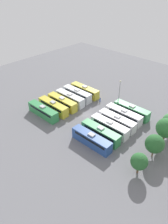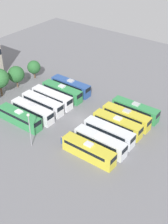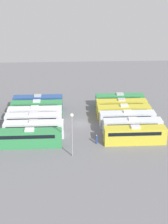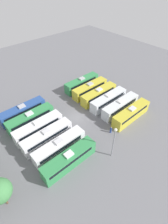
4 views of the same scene
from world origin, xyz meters
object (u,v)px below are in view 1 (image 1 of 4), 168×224
at_px(bus_7, 124,115).
at_px(worker_person, 100,100).
at_px(bus_6, 132,110).
at_px(tree_3, 139,162).
at_px(bus_3, 62,102).
at_px(light_pole, 120,87).
at_px(bus_0, 85,91).
at_px(tree_2, 155,144).
at_px(bus_2, 70,98).
at_px(bus_5, 43,111).
at_px(bus_1, 77,94).
at_px(bus_9, 110,127).
at_px(bus_10, 101,133).
at_px(bus_11, 92,140).
at_px(bus_8, 117,121).
at_px(bus_4, 53,106).
at_px(tree_1, 166,128).

relative_size(bus_7, worker_person, 6.36).
distance_m(bus_6, tree_3, 22.22).
xyz_separation_m(bus_3, light_pole, (-14.62, 11.11, 3.57)).
xyz_separation_m(bus_0, bus_6, (-0.16, 18.67, 0.00)).
bearing_deg(tree_2, bus_2, -97.16).
xyz_separation_m(bus_0, bus_5, (17.88, -0.09, 0.00)).
height_order(bus_1, bus_5, same).
relative_size(bus_9, tree_2, 1.87).
relative_size(bus_3, bus_10, 1.00).
bearing_deg(light_pole, bus_11, 18.90).
bearing_deg(bus_9, bus_10, -1.11).
bearing_deg(bus_8, light_pole, -146.50).
bearing_deg(tree_3, bus_5, -89.74).
relative_size(bus_4, tree_1, 1.50).
relative_size(bus_2, bus_4, 1.00).
xyz_separation_m(bus_6, light_pole, (-3.88, -7.39, 3.57)).
height_order(bus_0, bus_8, same).
distance_m(bus_2, bus_5, 10.71).
bearing_deg(bus_2, bus_5, -0.86).
bearing_deg(bus_6, bus_9, 0.38).
xyz_separation_m(tree_1, tree_3, (12.23, 0.36, -1.67)).
height_order(bus_0, light_pole, light_pole).
bearing_deg(bus_2, worker_person, 136.15).
xyz_separation_m(bus_2, worker_person, (-7.06, 6.78, -0.85)).
bearing_deg(bus_6, bus_7, -5.80).
bearing_deg(bus_7, tree_1, 80.92).
distance_m(bus_6, light_pole, 9.08).
relative_size(bus_8, tree_2, 1.87).
xyz_separation_m(light_pole, tree_3, (21.77, 20.47, -1.93)).
bearing_deg(light_pole, tree_2, 53.28).
relative_size(bus_10, light_pole, 1.44).
bearing_deg(bus_9, bus_1, -110.39).
height_order(bus_9, tree_3, tree_3).
height_order(bus_11, tree_3, tree_3).
bearing_deg(bus_7, bus_8, 5.83).
distance_m(bus_1, tree_3, 35.06).
xyz_separation_m(bus_6, tree_1, (5.66, 12.72, 3.31)).
distance_m(light_pole, tree_1, 22.26).
xyz_separation_m(bus_0, tree_1, (5.50, 31.39, 3.31)).
xyz_separation_m(bus_8, bus_9, (3.42, 0.05, 0.00)).
xyz_separation_m(bus_3, worker_person, (-10.47, 6.68, -0.85)).
bearing_deg(bus_5, light_pole, 152.58).
distance_m(bus_4, bus_6, 23.45).
relative_size(bus_6, bus_11, 1.00).
xyz_separation_m(bus_9, tree_3, (7.16, 13.01, 1.63)).
distance_m(bus_8, bus_9, 3.42).
bearing_deg(bus_0, bus_3, 0.93).
bearing_deg(bus_4, bus_0, -179.59).
bearing_deg(bus_9, bus_2, -100.32).
bearing_deg(bus_1, light_pole, 123.22).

